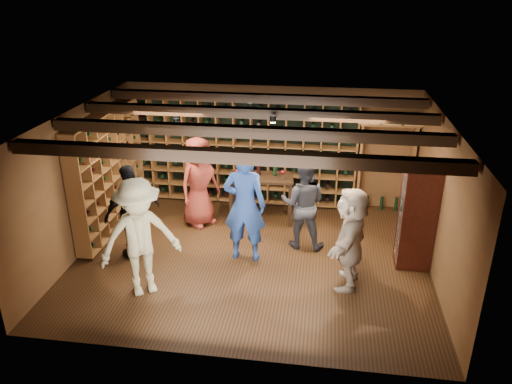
# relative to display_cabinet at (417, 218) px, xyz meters

# --- Properties ---
(ground) EXTENTS (6.00, 6.00, 0.00)m
(ground) POSITION_rel_display_cabinet_xyz_m (-2.71, -0.20, -0.86)
(ground) COLOR #341D0E
(ground) RESTS_ON ground
(room_shell) EXTENTS (6.00, 6.00, 6.00)m
(room_shell) POSITION_rel_display_cabinet_xyz_m (-2.71, -0.15, 1.56)
(room_shell) COLOR brown
(room_shell) RESTS_ON ground
(wine_rack_back) EXTENTS (4.65, 0.30, 2.20)m
(wine_rack_back) POSITION_rel_display_cabinet_xyz_m (-3.24, 2.13, 0.29)
(wine_rack_back) COLOR brown
(wine_rack_back) RESTS_ON ground
(wine_rack_left) EXTENTS (0.30, 2.65, 2.20)m
(wine_rack_left) POSITION_rel_display_cabinet_xyz_m (-5.54, 0.62, 0.29)
(wine_rack_left) COLOR brown
(wine_rack_left) RESTS_ON ground
(crate_shelf) EXTENTS (1.20, 0.32, 2.07)m
(crate_shelf) POSITION_rel_display_cabinet_xyz_m (-0.31, 2.12, 0.71)
(crate_shelf) COLOR brown
(crate_shelf) RESTS_ON ground
(display_cabinet) EXTENTS (0.55, 0.50, 1.75)m
(display_cabinet) POSITION_rel_display_cabinet_xyz_m (0.00, 0.00, 0.00)
(display_cabinet) COLOR #3A120B
(display_cabinet) RESTS_ON ground
(man_blue_shirt) EXTENTS (0.74, 0.50, 1.98)m
(man_blue_shirt) POSITION_rel_display_cabinet_xyz_m (-2.83, -0.19, 0.13)
(man_blue_shirt) COLOR navy
(man_blue_shirt) RESTS_ON ground
(man_grey_suit) EXTENTS (0.86, 0.69, 1.67)m
(man_grey_suit) POSITION_rel_display_cabinet_xyz_m (-1.88, 0.37, -0.02)
(man_grey_suit) COLOR black
(man_grey_suit) RESTS_ON ground
(guest_red_floral) EXTENTS (0.96, 1.03, 1.77)m
(guest_red_floral) POSITION_rel_display_cabinet_xyz_m (-3.91, 0.98, 0.03)
(guest_red_floral) COLOR maroon
(guest_red_floral) RESTS_ON ground
(guest_woman_black) EXTENTS (0.98, 1.00, 1.69)m
(guest_woman_black) POSITION_rel_display_cabinet_xyz_m (-4.72, -0.40, -0.01)
(guest_woman_black) COLOR black
(guest_woman_black) RESTS_ON ground
(guest_khaki) EXTENTS (1.40, 1.24, 1.88)m
(guest_khaki) POSITION_rel_display_cabinet_xyz_m (-4.20, -1.43, 0.08)
(guest_khaki) COLOR tan
(guest_khaki) RESTS_ON ground
(guest_beige) EXTENTS (0.71, 1.58, 1.65)m
(guest_beige) POSITION_rel_display_cabinet_xyz_m (-1.09, -0.77, -0.03)
(guest_beige) COLOR gray
(guest_beige) RESTS_ON ground
(tasting_table) EXTENTS (1.30, 0.73, 1.22)m
(tasting_table) POSITION_rel_display_cabinet_xyz_m (-2.75, 1.30, -0.03)
(tasting_table) COLOR black
(tasting_table) RESTS_ON ground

